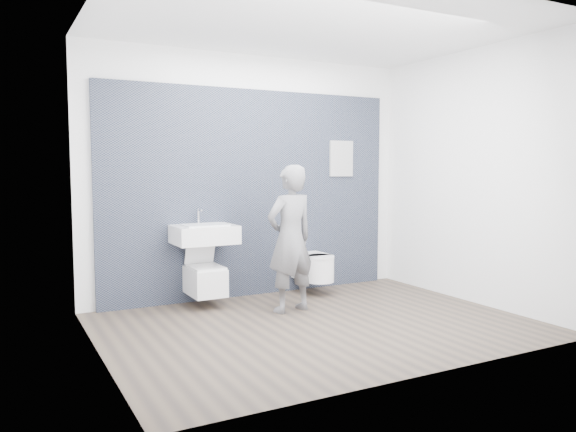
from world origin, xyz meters
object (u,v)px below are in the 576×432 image
toilet_rounded (315,267)px  visitor (290,239)px  washbasin (204,234)px  toilet_square (205,279)px

toilet_rounded → visitor: 0.98m
toilet_rounded → visitor: (-0.65, -0.59, 0.45)m
washbasin → visitor: bearing=-41.5°
washbasin → toilet_rounded: size_ratio=1.14×
washbasin → visitor: 0.95m
washbasin → visitor: size_ratio=0.43×
washbasin → toilet_square: size_ratio=0.99×
visitor → toilet_square: bearing=-50.2°
toilet_square → visitor: 1.06m
washbasin → toilet_square: bearing=-90.0°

